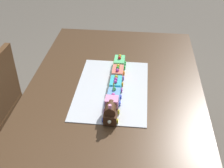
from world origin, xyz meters
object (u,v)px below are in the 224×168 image
at_px(cake_car_gondola_sky_blue, 114,97).
at_px(cake_locomotive, 111,110).
at_px(cake_car_flatbed_turquoise, 116,84).
at_px(cake_car_caboose_coral, 118,73).
at_px(cake_car_tanker_mint_green, 119,62).
at_px(dining_table, 115,96).
at_px(birthday_candle, 114,86).

bearing_deg(cake_car_gondola_sky_blue, cake_locomotive, 180.00).
bearing_deg(cake_car_flatbed_turquoise, cake_locomotive, 180.00).
xyz_separation_m(cake_car_gondola_sky_blue, cake_car_caboose_coral, (0.24, 0.00, 0.00)).
xyz_separation_m(cake_locomotive, cake_car_tanker_mint_green, (0.48, -0.00, -0.02)).
distance_m(dining_table, birthday_candle, 0.28).
bearing_deg(dining_table, birthday_candle, -177.51).
bearing_deg(birthday_candle, cake_car_gondola_sky_blue, -180.00).
xyz_separation_m(cake_car_gondola_sky_blue, cake_car_flatbed_turquoise, (0.12, 0.00, 0.00)).
bearing_deg(cake_locomotive, cake_car_caboose_coral, -0.00).
bearing_deg(cake_car_gondola_sky_blue, birthday_candle, 0.00).
relative_size(cake_car_gondola_sky_blue, birthday_candle, 1.95).
relative_size(cake_car_flatbed_turquoise, cake_car_tanker_mint_green, 1.00).
xyz_separation_m(cake_locomotive, cake_car_flatbed_turquoise, (0.25, -0.00, -0.02)).
xyz_separation_m(dining_table, cake_car_gondola_sky_blue, (-0.19, -0.01, 0.14)).
height_order(cake_car_flatbed_turquoise, cake_car_caboose_coral, same).
relative_size(dining_table, cake_car_flatbed_turquoise, 14.00).
xyz_separation_m(dining_table, birthday_candle, (-0.19, -0.01, 0.21)).
height_order(dining_table, cake_locomotive, cake_locomotive).
bearing_deg(cake_car_gondola_sky_blue, dining_table, 2.47).
height_order(dining_table, cake_car_tanker_mint_green, cake_car_tanker_mint_green).
bearing_deg(birthday_candle, cake_car_tanker_mint_green, -0.00).
relative_size(dining_table, cake_car_caboose_coral, 14.00).
xyz_separation_m(dining_table, cake_car_tanker_mint_green, (0.17, -0.01, 0.14)).
relative_size(cake_car_caboose_coral, cake_car_tanker_mint_green, 1.00).
height_order(cake_locomotive, cake_car_tanker_mint_green, cake_locomotive).
relative_size(cake_car_gondola_sky_blue, cake_car_tanker_mint_green, 1.00).
xyz_separation_m(cake_locomotive, cake_car_gondola_sky_blue, (0.13, -0.00, -0.02)).
bearing_deg(cake_car_tanker_mint_green, dining_table, 177.25).
bearing_deg(cake_car_caboose_coral, cake_locomotive, 180.00).
xyz_separation_m(cake_car_caboose_coral, cake_car_tanker_mint_green, (0.12, 0.00, -0.00)).
distance_m(cake_locomotive, cake_car_flatbed_turquoise, 0.25).
bearing_deg(cake_car_gondola_sky_blue, cake_car_caboose_coral, 0.00).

